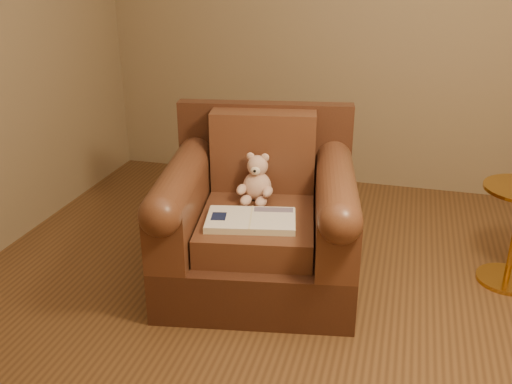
# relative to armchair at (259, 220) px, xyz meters

# --- Properties ---
(floor) EXTENTS (4.00, 4.00, 0.00)m
(floor) POSITION_rel_armchair_xyz_m (0.36, -0.38, -0.36)
(floor) COLOR brown
(floor) RESTS_ON ground
(armchair) EXTENTS (1.18, 1.14, 0.92)m
(armchair) POSITION_rel_armchair_xyz_m (0.00, 0.00, 0.00)
(armchair) COLOR #412315
(armchair) RESTS_ON floor
(teddy_bear) EXTENTS (0.20, 0.22, 0.28)m
(teddy_bear) POSITION_rel_armchair_xyz_m (-0.04, 0.08, 0.19)
(teddy_bear) COLOR #D8AC97
(teddy_bear) RESTS_ON armchair
(guidebook) EXTENTS (0.50, 0.36, 0.04)m
(guidebook) POSITION_rel_armchair_xyz_m (0.01, -0.22, 0.10)
(guidebook) COLOR beige
(guidebook) RESTS_ON armchair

